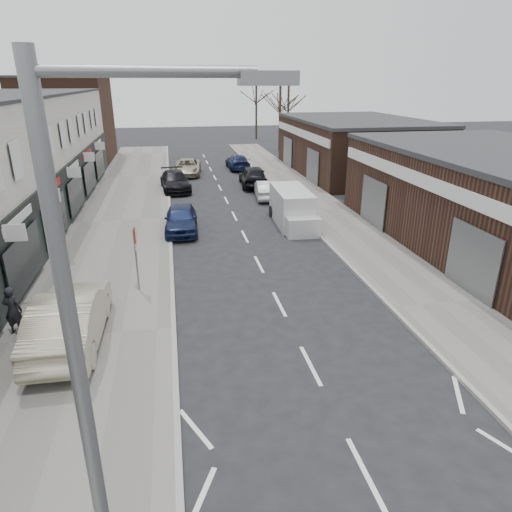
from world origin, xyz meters
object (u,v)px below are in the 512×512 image
parked_car_left_c (187,167)px  pedestrian (13,310)px  parked_car_right_a (266,189)px  parked_car_right_c (238,162)px  street_lamp (103,413)px  parked_car_right_b (253,176)px  parked_car_left_b (175,181)px  white_van (292,208)px  sedan_on_pavement (70,318)px  warning_sign (135,240)px  parked_car_left_a (181,219)px

parked_car_left_c → pedestrian: bearing=-98.5°
parked_car_right_a → parked_car_right_c: bearing=-82.9°
street_lamp → parked_car_right_b: street_lamp is taller
pedestrian → street_lamp: bearing=126.0°
pedestrian → parked_car_right_b: size_ratio=0.34×
pedestrian → parked_car_left_b: size_ratio=0.33×
white_van → pedestrian: bearing=-136.9°
sedan_on_pavement → parked_car_right_a: 20.16m
pedestrian → parked_car_right_b: pedestrian is taller
pedestrian → sedan_on_pavement: bearing=166.8°
warning_sign → pedestrian: (-3.80, -2.63, -1.26)m
sedan_on_pavement → warning_sign: bearing=-117.2°
pedestrian → parked_car_right_c: bearing=-99.6°
warning_sign → parked_car_left_a: warning_sign is taller
parked_car_right_b → parked_car_left_c: bearing=-45.3°
white_van → parked_car_right_a: size_ratio=1.36×
sedan_on_pavement → parked_car_right_b: 23.68m
sedan_on_pavement → parked_car_right_b: sedan_on_pavement is taller
parked_car_left_a → parked_car_left_c: parked_car_left_a is taller
parked_car_left_a → parked_car_left_b: (-0.11, 10.23, -0.02)m
warning_sign → parked_car_right_c: 26.78m
white_van → parked_car_right_b: size_ratio=1.09×
parked_car_left_a → parked_car_right_a: (6.09, 6.54, -0.10)m
warning_sign → parked_car_left_c: size_ratio=0.56×
street_lamp → parked_car_right_c: street_lamp is taller
warning_sign → sedan_on_pavement: size_ratio=0.52×
parked_car_right_c → parked_car_left_c: bearing=21.5°
parked_car_left_b → parked_car_right_b: parked_car_right_b is taller
parked_car_left_c → parked_car_right_b: 7.41m
white_van → parked_car_left_c: size_ratio=1.08×
warning_sign → parked_car_left_a: (1.87, 7.49, -1.46)m
parked_car_left_a → parked_car_right_a: parked_car_left_a is taller
sedan_on_pavement → parked_car_left_c: bearing=-99.3°
white_van → parked_car_left_c: white_van is taller
pedestrian → parked_car_right_c: (11.49, 28.24, -0.28)m
pedestrian → warning_sign: bearing=-132.8°
pedestrian → parked_car_left_a: bearing=-106.8°
warning_sign → white_van: size_ratio=0.51×
parked_car_right_a → parked_car_right_b: 4.03m
street_lamp → white_van: size_ratio=1.52×
warning_sign → parked_car_left_a: size_ratio=0.62×
parked_car_right_a → street_lamp: bearing=80.4°
street_lamp → parked_car_left_c: 36.74m
parked_car_left_c → street_lamp: bearing=-87.8°
sedan_on_pavement → parked_car_left_b: sedan_on_pavement is taller
warning_sign → parked_car_right_c: (7.69, 25.61, -1.54)m
warning_sign → parked_car_left_b: bearing=84.3°
warning_sign → parked_car_left_b: 17.87m
parked_car_left_a → parked_car_left_c: size_ratio=0.89×
street_lamp → warning_sign: 13.04m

